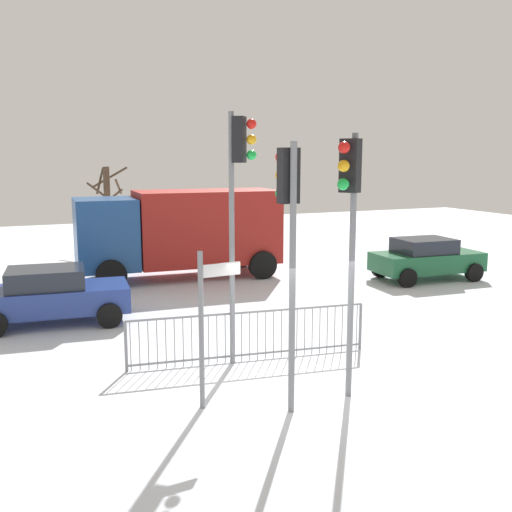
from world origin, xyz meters
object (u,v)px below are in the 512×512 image
object	(u,v)px
direction_sign_post	(205,321)
car_green_near	(426,258)
delivery_truck	(181,229)
bare_tree_right	(108,205)
traffic_light_mid_left	(238,183)
traffic_light_rear_right	(350,208)
car_blue_trailing	(51,295)
traffic_light_foreground_left	(289,217)

from	to	relation	value
direction_sign_post	car_green_near	world-z (taller)	direction_sign_post
delivery_truck	bare_tree_right	xyz separation A→B (m)	(-1.34, 7.23, 0.37)
traffic_light_mid_left	traffic_light_rear_right	distance (m)	2.67
direction_sign_post	car_blue_trailing	distance (m)	6.85
car_green_near	car_blue_trailing	bearing A→B (deg)	-173.43
car_green_near	car_blue_trailing	xyz separation A→B (m)	(-12.55, -0.53, 0.00)
direction_sign_post	bare_tree_right	distance (m)	18.12
car_blue_trailing	delivery_truck	size ratio (longest dim) A/B	0.55
delivery_truck	bare_tree_right	distance (m)	7.36
delivery_truck	bare_tree_right	world-z (taller)	bare_tree_right
car_blue_trailing	delivery_truck	xyz separation A→B (m)	(4.78, 4.31, 0.97)
bare_tree_right	traffic_light_mid_left	bearing A→B (deg)	-90.41
direction_sign_post	bare_tree_right	bearing A→B (deg)	79.97
traffic_light_mid_left	traffic_light_foreground_left	bearing A→B (deg)	35.26
traffic_light_mid_left	delivery_truck	world-z (taller)	traffic_light_mid_left
car_green_near	bare_tree_right	xyz separation A→B (m)	(-9.10, 11.02, 1.34)
direction_sign_post	bare_tree_right	xyz separation A→B (m)	(1.45, 18.05, 0.56)
traffic_light_foreground_left	delivery_truck	world-z (taller)	traffic_light_foreground_left
traffic_light_foreground_left	car_green_near	xyz separation A→B (m)	(9.28, 7.63, -2.56)
traffic_light_rear_right	car_blue_trailing	size ratio (longest dim) A/B	1.19
traffic_light_foreground_left	bare_tree_right	world-z (taller)	traffic_light_foreground_left
traffic_light_foreground_left	delivery_truck	distance (m)	11.63
bare_tree_right	car_blue_trailing	bearing A→B (deg)	-106.61
delivery_truck	direction_sign_post	bearing A→B (deg)	79.00
car_green_near	car_blue_trailing	distance (m)	12.56
traffic_light_foreground_left	traffic_light_mid_left	bearing A→B (deg)	86.11
delivery_truck	car_blue_trailing	bearing A→B (deg)	45.50
direction_sign_post	delivery_truck	size ratio (longest dim) A/B	0.38
traffic_light_rear_right	delivery_truck	xyz separation A→B (m)	(0.37, 11.46, -1.70)
traffic_light_mid_left	car_blue_trailing	distance (m)	6.52
traffic_light_rear_right	traffic_light_mid_left	bearing A→B (deg)	-7.35
traffic_light_mid_left	direction_sign_post	size ratio (longest dim) A/B	1.88
traffic_light_foreground_left	traffic_light_rear_right	world-z (taller)	traffic_light_rear_right
traffic_light_foreground_left	traffic_light_mid_left	distance (m)	2.42
traffic_light_mid_left	car_green_near	distance (m)	11.03
traffic_light_foreground_left	delivery_truck	xyz separation A→B (m)	(1.51, 11.42, -1.59)
traffic_light_foreground_left	traffic_light_mid_left	world-z (taller)	traffic_light_mid_left
traffic_light_foreground_left	bare_tree_right	bearing A→B (deg)	87.03
direction_sign_post	delivery_truck	xyz separation A→B (m)	(2.79, 10.82, 0.18)
traffic_light_rear_right	delivery_truck	size ratio (longest dim) A/B	0.65
traffic_light_rear_right	bare_tree_right	distance (m)	18.76
traffic_light_foreground_left	car_blue_trailing	bearing A→B (deg)	112.27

